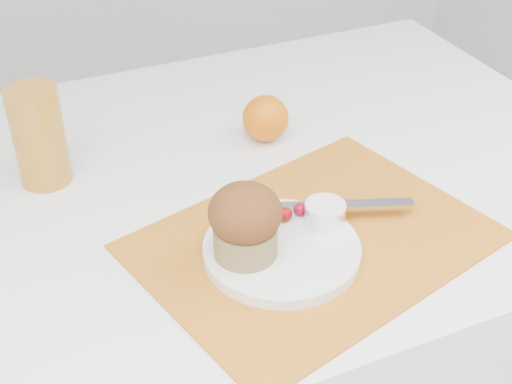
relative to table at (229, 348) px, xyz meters
name	(u,v)px	position (x,y,z in m)	size (l,w,h in m)	color
table	(229,348)	(0.00, 0.00, 0.00)	(1.20, 0.80, 0.75)	white
placemat	(313,241)	(0.05, -0.19, 0.38)	(0.44, 0.32, 0.00)	#C26E1B
plate	(282,250)	(0.00, -0.20, 0.39)	(0.20, 0.20, 0.02)	white
ramekin	(325,214)	(0.07, -0.18, 0.41)	(0.05, 0.05, 0.02)	white
cream	(326,206)	(0.07, -0.18, 0.42)	(0.05, 0.05, 0.01)	white
raspberry_near	(285,214)	(0.02, -0.16, 0.40)	(0.02, 0.02, 0.02)	#5E0202
raspberry_far	(300,209)	(0.05, -0.16, 0.40)	(0.02, 0.02, 0.02)	#630212
butter_knife	(331,206)	(0.09, -0.16, 0.40)	(0.22, 0.02, 0.01)	#B4B5BD
orange	(265,118)	(0.10, 0.07, 0.41)	(0.07, 0.07, 0.07)	orange
juice_glass	(39,136)	(-0.24, 0.09, 0.45)	(0.07, 0.07, 0.15)	#B77A22
muffin	(245,221)	(-0.05, -0.20, 0.44)	(0.10, 0.10, 0.10)	olive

